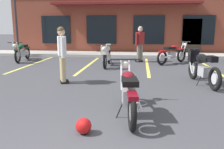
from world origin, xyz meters
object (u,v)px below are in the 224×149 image
object	(u,v)px
motorcycle_blue_standard	(202,66)
person_in_black_shirt	(140,42)
motorcycle_black_cruiser	(107,54)
motorcycle_silver_naked	(173,53)
motorcycle_foreground_classic	(129,92)
motorcycle_green_cafe_racer	(22,52)
helmet_on_pavement	(84,126)
person_in_shorts_foreground	(62,52)

from	to	relation	value
motorcycle_blue_standard	person_in_black_shirt	world-z (taller)	person_in_black_shirt
motorcycle_black_cruiser	motorcycle_silver_naked	bearing A→B (deg)	22.20
motorcycle_foreground_classic	motorcycle_green_cafe_racer	xyz separation A→B (m)	(-5.50, 6.68, 0.00)
motorcycle_foreground_classic	helmet_on_pavement	xyz separation A→B (m)	(-0.67, -0.94, -0.33)
person_in_black_shirt	person_in_shorts_foreground	xyz separation A→B (m)	(-2.26, -4.63, 0.00)
person_in_shorts_foreground	helmet_on_pavement	size ratio (longest dim) A/B	6.44
motorcycle_foreground_classic	motorcycle_green_cafe_racer	world-z (taller)	same
person_in_shorts_foreground	helmet_on_pavement	bearing A→B (deg)	-67.05
motorcycle_green_cafe_racer	motorcycle_blue_standard	bearing A→B (deg)	-26.94
motorcycle_foreground_classic	motorcycle_silver_naked	xyz separation A→B (m)	(1.66, 6.76, 0.00)
motorcycle_green_cafe_racer	person_in_black_shirt	world-z (taller)	person_in_black_shirt
person_in_black_shirt	helmet_on_pavement	bearing A→B (deg)	-95.99
motorcycle_black_cruiser	person_in_shorts_foreground	world-z (taller)	person_in_shorts_foreground
motorcycle_foreground_classic	person_in_black_shirt	world-z (taller)	person_in_black_shirt
person_in_shorts_foreground	motorcycle_foreground_classic	bearing A→B (deg)	-49.23
motorcycle_silver_naked	person_in_shorts_foreground	xyz separation A→B (m)	(-3.75, -4.33, 0.49)
motorcycle_silver_naked	motorcycle_black_cruiser	bearing A→B (deg)	-157.80
person_in_black_shirt	motorcycle_green_cafe_racer	bearing A→B (deg)	-176.25
motorcycle_foreground_classic	motorcycle_black_cruiser	distance (m)	5.71
motorcycle_blue_standard	helmet_on_pavement	bearing A→B (deg)	-125.34
motorcycle_foreground_classic	motorcycle_silver_naked	bearing A→B (deg)	76.18
motorcycle_foreground_classic	person_in_black_shirt	distance (m)	7.07
motorcycle_silver_naked	helmet_on_pavement	xyz separation A→B (m)	(-2.33, -7.69, -0.33)
motorcycle_black_cruiser	person_in_shorts_foreground	size ratio (longest dim) A/B	1.26
motorcycle_foreground_classic	motorcycle_black_cruiser	xyz separation A→B (m)	(-1.21, 5.59, 0.07)
motorcycle_green_cafe_racer	helmet_on_pavement	world-z (taller)	motorcycle_green_cafe_racer
motorcycle_silver_naked	helmet_on_pavement	size ratio (longest dim) A/B	6.47
motorcycle_black_cruiser	motorcycle_silver_naked	distance (m)	3.10
motorcycle_black_cruiser	motorcycle_foreground_classic	bearing A→B (deg)	-77.82
motorcycle_blue_standard	motorcycle_foreground_classic	bearing A→B (deg)	-125.33
motorcycle_silver_naked	motorcycle_blue_standard	distance (m)	3.92
motorcycle_silver_naked	person_in_shorts_foreground	size ratio (longest dim) A/B	1.00
motorcycle_foreground_classic	helmet_on_pavement	bearing A→B (deg)	-125.37
motorcycle_black_cruiser	motorcycle_silver_naked	world-z (taller)	same
motorcycle_green_cafe_racer	person_in_shorts_foreground	world-z (taller)	person_in_shorts_foreground
person_in_black_shirt	person_in_shorts_foreground	size ratio (longest dim) A/B	1.00
motorcycle_foreground_classic	motorcycle_black_cruiser	world-z (taller)	same
motorcycle_silver_naked	motorcycle_blue_standard	world-z (taller)	same
motorcycle_green_cafe_racer	helmet_on_pavement	size ratio (longest dim) A/B	8.08
motorcycle_silver_naked	person_in_black_shirt	distance (m)	1.60
motorcycle_blue_standard	helmet_on_pavement	distance (m)	4.67
motorcycle_black_cruiser	helmet_on_pavement	world-z (taller)	motorcycle_black_cruiser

